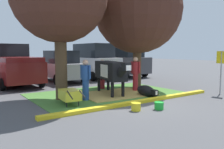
{
  "coord_description": "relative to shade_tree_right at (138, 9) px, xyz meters",
  "views": [
    {
      "loc": [
        -5.86,
        -6.59,
        1.98
      ],
      "look_at": [
        0.21,
        2.15,
        0.9
      ],
      "focal_mm": 36.93,
      "sensor_mm": 36.0,
      "label": 1
    }
  ],
  "objects": [
    {
      "name": "person_visitor_near",
      "position": [
        -0.68,
        -0.67,
        -3.23
      ],
      "size": [
        0.34,
        0.51,
        1.7
      ],
      "color": "maroon",
      "rests_on": "ground"
    },
    {
      "name": "curb_yellow",
      "position": [
        -2.22,
        -2.77,
        -4.08
      ],
      "size": [
        7.92,
        0.24,
        0.12
      ],
      "primitive_type": "cube",
      "color": "yellow",
      "rests_on": "ground"
    },
    {
      "name": "cow_holstein",
      "position": [
        -2.19,
        -0.74,
        -3.05
      ],
      "size": [
        1.18,
        3.09,
        1.55
      ],
      "color": "black",
      "rests_on": "ground"
    },
    {
      "name": "suv_dark_grey",
      "position": [
        3.15,
        5.35,
        -2.87
      ],
      "size": [
        2.2,
        4.64,
        2.52
      ],
      "color": "#3D3D42",
      "rests_on": "ground"
    },
    {
      "name": "parking_sign",
      "position": [
        2.04,
        -3.49,
        -2.75
      ],
      "size": [
        0.11,
        0.44,
        1.98
      ],
      "color": "#99999E",
      "rests_on": "ground"
    },
    {
      "name": "person_handler",
      "position": [
        -1.66,
        0.84,
        -3.31
      ],
      "size": [
        0.52,
        0.34,
        1.56
      ],
      "color": "maroon",
      "rests_on": "ground"
    },
    {
      "name": "ground_plane",
      "position": [
        -2.2,
        -2.68,
        -4.14
      ],
      "size": [
        80.0,
        80.0,
        0.0
      ],
      "primitive_type": "plane",
      "color": "#4C4C4F"
    },
    {
      "name": "calf_lying",
      "position": [
        -1.12,
        -1.92,
        -3.91
      ],
      "size": [
        0.6,
        1.32,
        0.48
      ],
      "color": "black",
      "rests_on": "ground"
    },
    {
      "name": "pickup_truck_black",
      "position": [
        -5.09,
        5.18,
        -3.03
      ],
      "size": [
        2.32,
        5.45,
        2.42
      ],
      "color": "maroon",
      "rests_on": "ground"
    },
    {
      "name": "bucket_green",
      "position": [
        -2.36,
        -3.87,
        -4.01
      ],
      "size": [
        0.33,
        0.33,
        0.26
      ],
      "color": "green",
      "rests_on": "ground"
    },
    {
      "name": "suv_black",
      "position": [
        0.47,
        5.44,
        -2.87
      ],
      "size": [
        2.2,
        4.64,
        2.52
      ],
      "color": "silver",
      "rests_on": "ground"
    },
    {
      "name": "hay_bedding",
      "position": [
        -1.99,
        -0.83,
        -4.12
      ],
      "size": [
        3.33,
        2.58,
        0.04
      ],
      "primitive_type": "cube",
      "rotation": [
        0.0,
        0.0,
        -0.06
      ],
      "color": "tan",
      "rests_on": "ground"
    },
    {
      "name": "person_visitor_far",
      "position": [
        -3.71,
        -1.15,
        -3.26
      ],
      "size": [
        0.34,
        0.5,
        1.64
      ],
      "color": "#23478C",
      "rests_on": "ground"
    },
    {
      "name": "bucket_yellow",
      "position": [
        -3.11,
        -3.55,
        -4.0
      ],
      "size": [
        0.34,
        0.34,
        0.27
      ],
      "color": "yellow",
      "rests_on": "ground"
    },
    {
      "name": "grass_island",
      "position": [
        -2.22,
        -0.46,
        -4.13
      ],
      "size": [
        6.72,
        4.32,
        0.02
      ],
      "primitive_type": "cube",
      "color": "#477A33",
      "rests_on": "ground"
    },
    {
      "name": "shade_tree_right",
      "position": [
        0.0,
        0.0,
        0.0
      ],
      "size": [
        4.59,
        4.59,
        6.45
      ],
      "color": "#4C3823",
      "rests_on": "ground"
    },
    {
      "name": "sedan_blue",
      "position": [
        -2.23,
        4.95,
        -3.16
      ],
      "size": [
        2.1,
        4.44,
        2.02
      ],
      "color": "#B7B7BC",
      "rests_on": "ground"
    },
    {
      "name": "wheelbarrow",
      "position": [
        -4.61,
        -1.57,
        -3.76
      ],
      "size": [
        0.68,
        1.61,
        0.63
      ],
      "color": "gold",
      "rests_on": "ground"
    }
  ]
}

